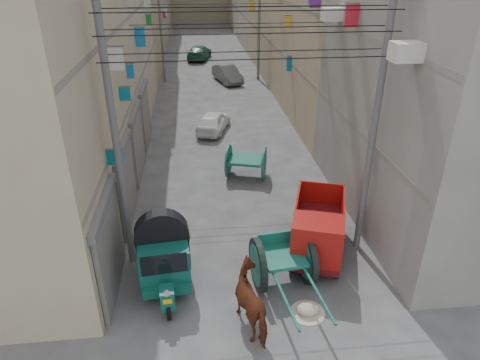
{
  "coord_description": "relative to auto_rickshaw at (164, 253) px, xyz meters",
  "views": [
    {
      "loc": [
        -1.45,
        -4.98,
        8.37
      ],
      "look_at": [
        -0.18,
        6.5,
        2.39
      ],
      "focal_mm": 32.0,
      "sensor_mm": 36.0,
      "label": 1
    }
  ],
  "objects": [
    {
      "name": "shutters_left",
      "position": [
        -1.4,
        5.55,
        0.4
      ],
      "size": [
        0.18,
        14.4,
        2.88
      ],
      "color": "#4F4F54",
      "rests_on": "ground"
    },
    {
      "name": "signboards",
      "position": [
        2.5,
        16.83,
        2.34
      ],
      "size": [
        8.22,
        40.52,
        5.67
      ],
      "color": "#186DAB",
      "rests_on": "ground"
    },
    {
      "name": "utility_poles",
      "position": [
        2.51,
        12.18,
        2.91
      ],
      "size": [
        7.4,
        22.2,
        8.0
      ],
      "color": "#5B5B5D",
      "rests_on": "ground"
    },
    {
      "name": "overhead_cables",
      "position": [
        2.51,
        9.58,
        5.68
      ],
      "size": [
        7.4,
        22.52,
        1.12
      ],
      "color": "black",
      "rests_on": "ground"
    },
    {
      "name": "auto_rickshaw",
      "position": [
        0.0,
        0.0,
        0.0
      ],
      "size": [
        1.67,
        2.68,
        1.85
      ],
      "rotation": [
        0.0,
        0.0,
        0.09
      ],
      "color": "black",
      "rests_on": "ground"
    },
    {
      "name": "tonga_cart",
      "position": [
        3.32,
        -0.33,
        -0.29
      ],
      "size": [
        1.76,
        3.53,
        1.54
      ],
      "rotation": [
        0.0,
        0.0,
        0.11
      ],
      "color": "black",
      "rests_on": "ground"
    },
    {
      "name": "mini_truck",
      "position": [
        4.59,
        0.66,
        -0.2
      ],
      "size": [
        2.44,
        3.6,
        1.86
      ],
      "rotation": [
        0.0,
        0.0,
        -0.32
      ],
      "color": "black",
      "rests_on": "ground"
    },
    {
      "name": "second_cart",
      "position": [
        3.12,
        6.51,
        -0.33
      ],
      "size": [
        1.93,
        1.8,
        1.42
      ],
      "rotation": [
        0.0,
        0.0,
        -0.28
      ],
      "color": "#155D4D",
      "rests_on": "ground"
    },
    {
      "name": "feed_sack",
      "position": [
        3.77,
        -1.59,
        -0.94
      ],
      "size": [
        0.58,
        0.47,
        0.29
      ],
      "primitive_type": "ellipsoid",
      "color": "beige",
      "rests_on": "ground"
    },
    {
      "name": "horse",
      "position": [
        2.33,
        -1.82,
        -0.31
      ],
      "size": [
        1.39,
        2.03,
        1.57
      ],
      "primitive_type": "imported",
      "rotation": [
        0.0,
        0.0,
        3.46
      ],
      "color": "brown",
      "rests_on": "ground"
    },
    {
      "name": "distant_car_white",
      "position": [
        2.04,
        12.24,
        -0.53
      ],
      "size": [
        2.24,
        3.5,
        1.11
      ],
      "primitive_type": "imported",
      "rotation": [
        0.0,
        0.0,
        2.83
      ],
      "color": "white",
      "rests_on": "ground"
    },
    {
      "name": "distant_car_grey",
      "position": [
        3.66,
        22.63,
        -0.48
      ],
      "size": [
        2.26,
        3.94,
        1.23
      ],
      "primitive_type": "imported",
      "rotation": [
        0.0,
        0.0,
        0.27
      ],
      "color": "#4E5352",
      "rests_on": "ground"
    },
    {
      "name": "distant_car_green",
      "position": [
        1.74,
        31.27,
        -0.46
      ],
      "size": [
        2.62,
        4.58,
        1.25
      ],
      "primitive_type": "imported",
      "rotation": [
        0.0,
        0.0,
        2.93
      ],
      "color": "#21623F",
      "rests_on": "ground"
    }
  ]
}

